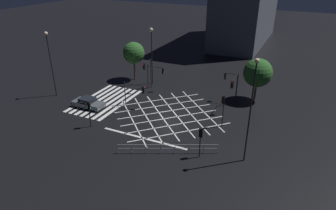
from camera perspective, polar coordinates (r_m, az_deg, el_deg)
The scene contains 17 objects.
ground_plane at distance 37.93m, azimuth 0.00°, elevation -1.82°, with size 200.00×200.00×0.00m, color black.
road_markings at distance 40.24m, azimuth -7.65°, elevation -0.36°, with size 15.51×20.37×0.01m.
traffic_light_median_south at distance 39.15m, azimuth -6.12°, elevation 2.87°, with size 0.36×3.14×3.28m.
traffic_light_median_north at distance 34.59m, azimuth 10.42°, elevation 0.09°, with size 0.36×0.39×3.94m.
traffic_light_se_cross at distance 35.24m, azimuth -14.74°, elevation -0.71°, with size 0.36×0.39×3.28m.
traffic_light_sw_main at distance 44.10m, azimuth -3.99°, elevation 6.90°, with size 2.33×0.36×4.60m.
traffic_light_nw_cross at distance 41.28m, azimuth 11.80°, elevation 4.57°, with size 0.36×2.00×4.15m.
traffic_light_sw_cross at distance 44.32m, azimuth -2.19°, elevation 6.22°, with size 0.36×2.84×3.73m.
traffic_light_ne_main at distance 29.08m, azimuth 6.25°, elevation -5.98°, with size 0.39×0.36×3.24m.
traffic_light_nw_main at distance 38.95m, azimuth 12.49°, elevation 3.68°, with size 3.19×0.36×4.47m.
street_lamp_east at distance 45.87m, azimuth -3.15°, elevation 11.55°, with size 0.55×0.55×8.73m.
street_lamp_west at distance 27.41m, azimuth 15.66°, elevation 0.83°, with size 0.43×0.43×10.29m.
street_lamp_far at distance 44.30m, azimuth -21.68°, elevation 9.22°, with size 0.50×0.50×9.17m.
street_tree_near at distance 48.33m, azimuth -6.55°, elevation 9.82°, with size 3.42×3.42×6.17m.
street_tree_far at distance 42.21m, azimuth 16.73°, elevation 5.89°, with size 3.89×3.89×5.95m.
waiting_car at distance 40.99m, azimuth -14.96°, elevation 0.40°, with size 1.87×4.36×1.31m.
pedestrian_railing at distance 30.28m, azimuth 0.00°, elevation -8.10°, with size 4.39×9.19×1.05m.
Camera 1 is at (30.40, 14.44, 17.50)m, focal length 32.00 mm.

